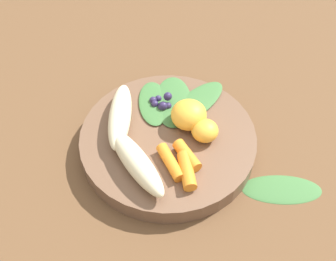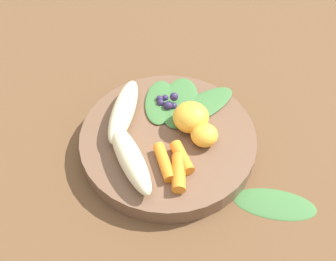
# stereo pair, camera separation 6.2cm
# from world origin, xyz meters

# --- Properties ---
(ground_plane) EXTENTS (2.40, 2.40, 0.00)m
(ground_plane) POSITION_xyz_m (0.00, 0.00, 0.00)
(ground_plane) COLOR brown
(bowl) EXTENTS (0.27, 0.27, 0.03)m
(bowl) POSITION_xyz_m (0.00, 0.00, 0.02)
(bowl) COLOR brown
(bowl) RESTS_ON ground_plane
(banana_peeled_left) EXTENTS (0.06, 0.14, 0.03)m
(banana_peeled_left) POSITION_xyz_m (-0.06, -0.05, 0.05)
(banana_peeled_left) COLOR beige
(banana_peeled_left) RESTS_ON bowl
(banana_peeled_right) EXTENTS (0.08, 0.14, 0.03)m
(banana_peeled_right) POSITION_xyz_m (-0.06, 0.05, 0.05)
(banana_peeled_right) COLOR beige
(banana_peeled_right) RESTS_ON bowl
(orange_segment_near) EXTENTS (0.05, 0.05, 0.04)m
(orange_segment_near) POSITION_xyz_m (0.04, 0.01, 0.05)
(orange_segment_near) COLOR #F4A833
(orange_segment_near) RESTS_ON bowl
(orange_segment_far) EXTENTS (0.04, 0.04, 0.03)m
(orange_segment_far) POSITION_xyz_m (0.05, -0.02, 0.05)
(orange_segment_far) COLOR #F4A833
(orange_segment_far) RESTS_ON bowl
(carrot_front) EXTENTS (0.02, 0.06, 0.02)m
(carrot_front) POSITION_xyz_m (-0.02, -0.06, 0.04)
(carrot_front) COLOR orange
(carrot_front) RESTS_ON bowl
(carrot_mid_left) EXTENTS (0.03, 0.06, 0.02)m
(carrot_mid_left) POSITION_xyz_m (0.00, -0.08, 0.04)
(carrot_mid_left) COLOR orange
(carrot_mid_left) RESTS_ON bowl
(carrot_mid_right) EXTENTS (0.03, 0.05, 0.02)m
(carrot_mid_right) POSITION_xyz_m (0.01, -0.05, 0.04)
(carrot_mid_right) COLOR orange
(carrot_mid_right) RESTS_ON bowl
(blueberry_pile) EXTENTS (0.04, 0.03, 0.02)m
(blueberry_pile) POSITION_xyz_m (0.01, 0.06, 0.04)
(blueberry_pile) COLOR #2D234C
(blueberry_pile) RESTS_ON bowl
(kale_leaf_left) EXTENTS (0.14, 0.10, 0.01)m
(kale_leaf_left) POSITION_xyz_m (0.06, 0.05, 0.03)
(kale_leaf_left) COLOR #3D7038
(kale_leaf_left) RESTS_ON bowl
(kale_leaf_right) EXTENTS (0.09, 0.13, 0.01)m
(kale_leaf_right) POSITION_xyz_m (0.03, 0.06, 0.03)
(kale_leaf_right) COLOR #3D7038
(kale_leaf_right) RESTS_ON bowl
(kale_leaf_rear) EXTENTS (0.07, 0.11, 0.01)m
(kale_leaf_rear) POSITION_xyz_m (0.00, 0.07, 0.03)
(kale_leaf_rear) COLOR #3D7038
(kale_leaf_rear) RESTS_ON bowl
(kale_leaf_stray) EXTENTS (0.13, 0.09, 0.01)m
(kale_leaf_stray) POSITION_xyz_m (0.13, -0.13, 0.00)
(kale_leaf_stray) COLOR #3D7038
(kale_leaf_stray) RESTS_ON ground_plane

